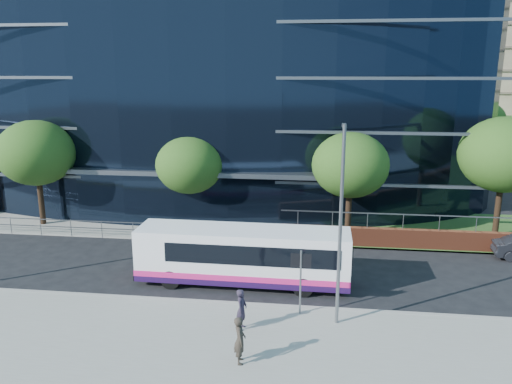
# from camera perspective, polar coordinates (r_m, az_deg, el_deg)

# --- Properties ---
(ground) EXTENTS (200.00, 200.00, 0.00)m
(ground) POSITION_cam_1_polar(r_m,az_deg,el_deg) (23.64, -6.01, -11.53)
(ground) COLOR black
(ground) RESTS_ON ground
(pavement_near) EXTENTS (80.00, 8.00, 0.15)m
(pavement_near) POSITION_cam_1_polar(r_m,az_deg,el_deg) (19.35, -9.53, -17.54)
(pavement_near) COLOR gray
(pavement_near) RESTS_ON ground
(kerb) EXTENTS (80.00, 0.25, 0.16)m
(kerb) POSITION_cam_1_polar(r_m,az_deg,el_deg) (22.73, -6.60, -12.40)
(kerb) COLOR gray
(kerb) RESTS_ON ground
(yellow_line_outer) EXTENTS (80.00, 0.08, 0.01)m
(yellow_line_outer) POSITION_cam_1_polar(r_m,az_deg,el_deg) (22.93, -6.48, -12.35)
(yellow_line_outer) COLOR gold
(yellow_line_outer) RESTS_ON ground
(yellow_line_inner) EXTENTS (80.00, 0.08, 0.01)m
(yellow_line_inner) POSITION_cam_1_polar(r_m,az_deg,el_deg) (23.06, -6.39, -12.19)
(yellow_line_inner) COLOR gold
(yellow_line_inner) RESTS_ON ground
(far_forecourt) EXTENTS (50.00, 8.00, 0.10)m
(far_forecourt) POSITION_cam_1_polar(r_m,az_deg,el_deg) (35.11, -11.52, -3.09)
(far_forecourt) COLOR gray
(far_forecourt) RESTS_ON ground
(glass_office) EXTENTS (44.00, 23.10, 16.00)m
(glass_office) POSITION_cam_1_polar(r_m,az_deg,el_deg) (42.65, -5.18, 10.94)
(glass_office) COLOR black
(glass_office) RESTS_ON ground
(guard_railings) EXTENTS (24.00, 0.05, 1.10)m
(guard_railings) POSITION_cam_1_polar(r_m,az_deg,el_deg) (32.06, -17.25, -3.63)
(guard_railings) COLOR slate
(guard_railings) RESTS_ON ground
(apartment_block) EXTENTS (60.00, 42.00, 30.00)m
(apartment_block) POSITION_cam_1_polar(r_m,az_deg,el_deg) (82.51, 27.01, 13.06)
(apartment_block) COLOR #2D511E
(apartment_block) RESTS_ON ground
(street_sign) EXTENTS (0.85, 0.09, 2.80)m
(street_sign) POSITION_cam_1_polar(r_m,az_deg,el_deg) (20.76, 5.14, -8.71)
(street_sign) COLOR slate
(street_sign) RESTS_ON pavement_near
(tree_far_a) EXTENTS (4.95, 4.95, 6.98)m
(tree_far_a) POSITION_cam_1_polar(r_m,az_deg,el_deg) (35.21, -23.84, 4.10)
(tree_far_a) COLOR black
(tree_far_a) RESTS_ON ground
(tree_far_b) EXTENTS (4.29, 4.29, 6.05)m
(tree_far_b) POSITION_cam_1_polar(r_m,az_deg,el_deg) (31.87, -7.60, 3.06)
(tree_far_b) COLOR black
(tree_far_b) RESTS_ON ground
(tree_far_c) EXTENTS (4.62, 4.62, 6.51)m
(tree_far_c) POSITION_cam_1_polar(r_m,az_deg,el_deg) (30.34, 10.74, 3.03)
(tree_far_c) COLOR black
(tree_far_c) RESTS_ON ground
(tree_far_d) EXTENTS (5.28, 5.28, 7.44)m
(tree_far_d) POSITION_cam_1_polar(r_m,az_deg,el_deg) (33.02, 26.51, 3.82)
(tree_far_d) COLOR black
(tree_far_d) RESTS_ON ground
(tree_dist_e) EXTENTS (4.62, 4.62, 6.51)m
(tree_dist_e) POSITION_cam_1_polar(r_m,az_deg,el_deg) (63.89, 24.64, 7.58)
(tree_dist_e) COLOR black
(tree_dist_e) RESTS_ON ground
(streetlight_east) EXTENTS (0.15, 0.77, 8.00)m
(streetlight_east) POSITION_cam_1_polar(r_m,az_deg,el_deg) (19.45, 9.64, -3.25)
(streetlight_east) COLOR slate
(streetlight_east) RESTS_ON pavement_near
(city_bus) EXTENTS (10.22, 2.45, 2.75)m
(city_bus) POSITION_cam_1_polar(r_m,az_deg,el_deg) (24.01, -1.29, -7.25)
(city_bus) COLOR white
(city_bus) RESTS_ON ground
(pedestrian) EXTENTS (0.48, 0.65, 1.66)m
(pedestrian) POSITION_cam_1_polar(r_m,az_deg,el_deg) (20.01, -1.65, -13.25)
(pedestrian) COLOR #271F2F
(pedestrian) RESTS_ON pavement_near
(pedestrian_b) EXTENTS (0.54, 0.70, 1.71)m
(pedestrian_b) POSITION_cam_1_polar(r_m,az_deg,el_deg) (17.96, -1.86, -16.55)
(pedestrian_b) COLOR #322A23
(pedestrian_b) RESTS_ON pavement_near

